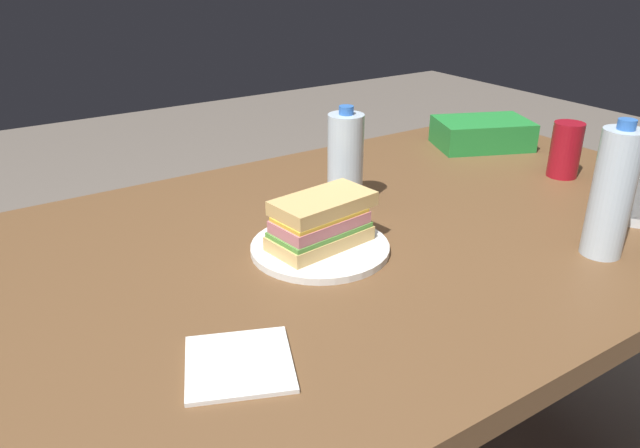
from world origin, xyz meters
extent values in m
cube|color=brown|center=(0.00, 0.00, 0.71)|extent=(1.58, 0.91, 0.04)
cylinder|color=brown|center=(0.71, 0.38, 0.34)|extent=(0.07, 0.07, 0.69)
cylinder|color=white|center=(-0.10, -0.02, 0.73)|extent=(0.23, 0.23, 0.01)
cube|color=#DBB26B|center=(-0.10, -0.02, 0.75)|extent=(0.18, 0.11, 0.02)
cube|color=#599E3F|center=(-0.10, -0.02, 0.77)|extent=(0.17, 0.11, 0.01)
cube|color=#C6727A|center=(-0.10, -0.02, 0.78)|extent=(0.17, 0.10, 0.02)
cube|color=yellow|center=(-0.10, -0.02, 0.79)|extent=(0.16, 0.10, 0.01)
cube|color=#DBB26B|center=(-0.09, -0.01, 0.81)|extent=(0.18, 0.11, 0.02)
cylinder|color=maroon|center=(0.56, -0.01, 0.79)|extent=(0.07, 0.07, 0.12)
cube|color=#268C38|center=(0.57, 0.24, 0.76)|extent=(0.27, 0.23, 0.07)
cylinder|color=silver|center=(0.06, 0.12, 0.82)|extent=(0.07, 0.07, 0.18)
cylinder|color=blue|center=(0.06, 0.12, 0.92)|extent=(0.03, 0.03, 0.02)
cylinder|color=silver|center=(0.47, -0.24, 0.78)|extent=(0.08, 0.08, 0.09)
cylinder|color=silver|center=(0.29, -0.29, 0.83)|extent=(0.07, 0.07, 0.21)
cylinder|color=blue|center=(0.29, -0.29, 0.95)|extent=(0.03, 0.03, 0.02)
cube|color=white|center=(-0.35, -0.22, 0.73)|extent=(0.17, 0.17, 0.01)
camera|label=1|loc=(-0.60, -0.79, 1.20)|focal=34.18mm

